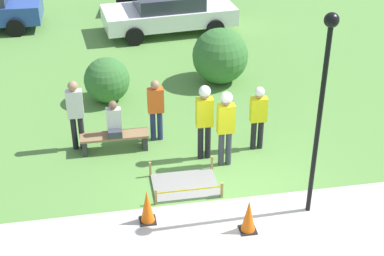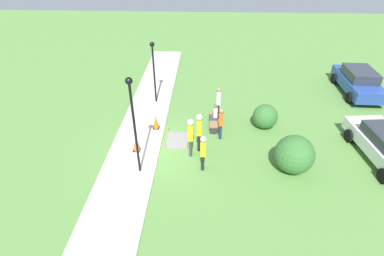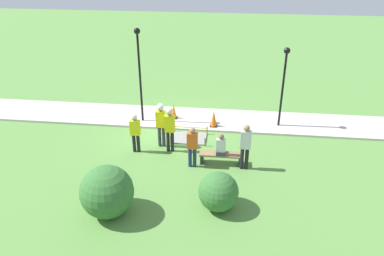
{
  "view_description": "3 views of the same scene",
  "coord_description": "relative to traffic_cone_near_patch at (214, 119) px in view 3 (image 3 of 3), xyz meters",
  "views": [
    {
      "loc": [
        -2.65,
        -9.98,
        7.96
      ],
      "look_at": [
        -0.5,
        2.12,
        0.72
      ],
      "focal_mm": 55.0,
      "sensor_mm": 36.0,
      "label": 1
    },
    {
      "loc": [
        11.3,
        2.05,
        8.81
      ],
      "look_at": [
        -0.63,
        1.52,
        0.97
      ],
      "focal_mm": 28.0,
      "sensor_mm": 36.0,
      "label": 2
    },
    {
      "loc": [
        -2.67,
        15.06,
        7.93
      ],
      "look_at": [
        -1.15,
        1.93,
        1.15
      ],
      "focal_mm": 35.0,
      "sensor_mm": 36.0,
      "label": 3
    }
  ],
  "objects": [
    {
      "name": "sidewalk",
      "position": [
        1.88,
        -0.76,
        -0.43
      ],
      "size": [
        28.0,
        2.39,
        0.1
      ],
      "color": "#BCB7AD",
      "rests_on": "ground_plane"
    },
    {
      "name": "lamppost_far",
      "position": [
        -3.0,
        -0.44,
        2.04
      ],
      "size": [
        0.28,
        0.28,
        3.67
      ],
      "color": "black",
      "rests_on": "sidewalk"
    },
    {
      "name": "person_seated_on_bench",
      "position": [
        -0.46,
        3.08,
        0.32
      ],
      "size": [
        0.36,
        0.44,
        0.89
      ],
      "color": "#383D47",
      "rests_on": "park_bench"
    },
    {
      "name": "bystander_in_gray_shirt",
      "position": [
        -1.37,
        3.28,
        0.59
      ],
      "size": [
        0.4,
        0.24,
        1.86
      ],
      "color": "black",
      "rests_on": "ground_plane"
    },
    {
      "name": "ground_plane",
      "position": [
        1.88,
        0.43,
        -0.48
      ],
      "size": [
        60.0,
        60.0,
        0.0
      ],
      "primitive_type": "plane",
      "color": "#5B8E42"
    },
    {
      "name": "lamppost_near",
      "position": [
        3.4,
        -0.22,
        2.44
      ],
      "size": [
        0.28,
        0.28,
        4.38
      ],
      "color": "black",
      "rests_on": "sidewalk"
    },
    {
      "name": "wet_concrete_patch",
      "position": [
        0.98,
        1.19,
        -0.44
      ],
      "size": [
        1.52,
        1.12,
        0.39
      ],
      "color": "gray",
      "rests_on": "ground_plane"
    },
    {
      "name": "shrub_rounded_mid",
      "position": [
        2.93,
        6.41,
        0.37
      ],
      "size": [
        1.69,
        1.69,
        1.69
      ],
      "color": "#387033",
      "rests_on": "ground_plane"
    },
    {
      "name": "bystander_in_orange_shirt",
      "position": [
        0.61,
        3.36,
        0.47
      ],
      "size": [
        0.4,
        0.22,
        1.68
      ],
      "color": "navy",
      "rests_on": "ground_plane"
    },
    {
      "name": "traffic_cone_near_patch",
      "position": [
        0.0,
        0.0,
        0.0
      ],
      "size": [
        0.34,
        0.34,
        0.77
      ],
      "color": "black",
      "rests_on": "sidewalk"
    },
    {
      "name": "traffic_cone_far_patch",
      "position": [
        1.97,
        -0.65,
        -0.01
      ],
      "size": [
        0.34,
        0.34,
        0.75
      ],
      "color": "black",
      "rests_on": "sidewalk"
    },
    {
      "name": "worker_trainee",
      "position": [
        3.02,
        2.5,
        0.53
      ],
      "size": [
        0.4,
        0.25,
        1.71
      ],
      "color": "black",
      "rests_on": "ground_plane"
    },
    {
      "name": "worker_assistant",
      "position": [
        2.07,
        1.93,
        0.71
      ],
      "size": [
        0.4,
        0.28,
        1.95
      ],
      "color": "#383D47",
      "rests_on": "ground_plane"
    },
    {
      "name": "shrub_rounded_near",
      "position": [
        -0.51,
        5.75,
        0.17
      ],
      "size": [
        1.3,
        1.3,
        1.3
      ],
      "color": "#387033",
      "rests_on": "ground_plane"
    },
    {
      "name": "park_bench",
      "position": [
        -0.49,
        3.03,
        -0.16
      ],
      "size": [
        1.69,
        0.44,
        0.45
      ],
      "color": "#2D2D33",
      "rests_on": "ground_plane"
    },
    {
      "name": "worker_supervisor",
      "position": [
        1.64,
        2.3,
        0.72
      ],
      "size": [
        0.4,
        0.28,
        1.96
      ],
      "color": "black",
      "rests_on": "ground_plane"
    }
  ]
}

